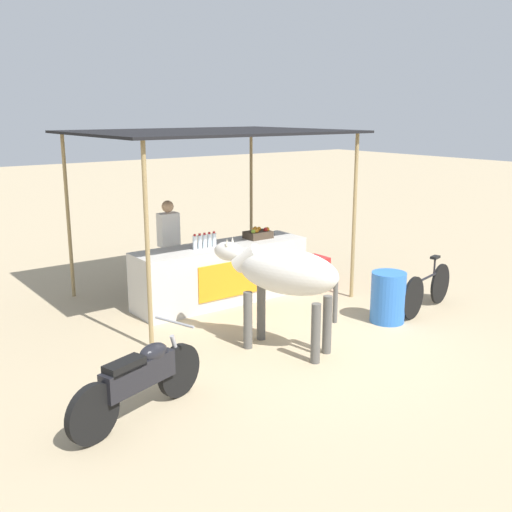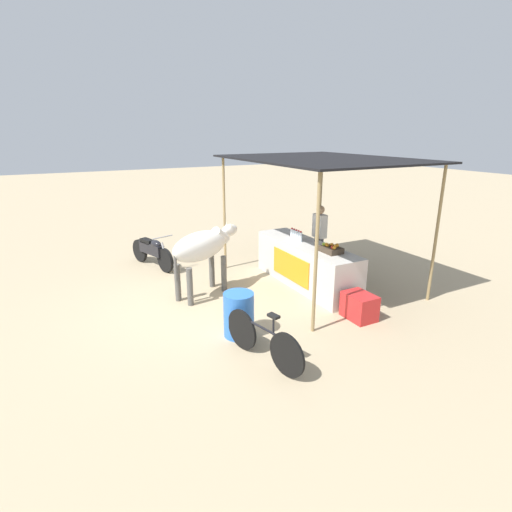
{
  "view_description": "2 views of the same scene",
  "coord_description": "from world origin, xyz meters",
  "px_view_note": "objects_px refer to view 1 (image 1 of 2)",
  "views": [
    {
      "loc": [
        -5.27,
        -5.78,
        3.1
      ],
      "look_at": [
        -0.08,
        1.14,
        0.99
      ],
      "focal_mm": 42.0,
      "sensor_mm": 36.0,
      "label": 1
    },
    {
      "loc": [
        6.95,
        -2.71,
        3.33
      ],
      "look_at": [
        -0.17,
        1.03,
        0.8
      ],
      "focal_mm": 28.0,
      "sensor_mm": 36.0,
      "label": 2
    }
  ],
  "objects_px": {
    "stall_counter": "(222,273)",
    "cow": "(283,275)",
    "vendor_behind_counter": "(169,248)",
    "fruit_crate": "(258,234)",
    "motorcycle_parked": "(140,378)",
    "water_barrel": "(388,297)",
    "bicycle_leaning": "(427,289)",
    "cooler_box": "(310,271)"
  },
  "relations": [
    {
      "from": "vendor_behind_counter",
      "to": "water_barrel",
      "type": "xyz_separation_m",
      "value": [
        1.98,
        -3.09,
        -0.47
      ]
    },
    {
      "from": "fruit_crate",
      "to": "motorcycle_parked",
      "type": "bearing_deg",
      "value": -142.33
    },
    {
      "from": "cow",
      "to": "bicycle_leaning",
      "type": "xyz_separation_m",
      "value": [
        2.85,
        -0.13,
        -0.68
      ]
    },
    {
      "from": "stall_counter",
      "to": "vendor_behind_counter",
      "type": "height_order",
      "value": "vendor_behind_counter"
    },
    {
      "from": "fruit_crate",
      "to": "stall_counter",
      "type": "bearing_deg",
      "value": -176.25
    },
    {
      "from": "vendor_behind_counter",
      "to": "bicycle_leaning",
      "type": "xyz_separation_m",
      "value": [
        2.89,
        -3.11,
        -0.5
      ]
    },
    {
      "from": "stall_counter",
      "to": "cow",
      "type": "height_order",
      "value": "cow"
    },
    {
      "from": "motorcycle_parked",
      "to": "vendor_behind_counter",
      "type": "bearing_deg",
      "value": 57.0
    },
    {
      "from": "fruit_crate",
      "to": "cooler_box",
      "type": "relative_size",
      "value": 0.73
    },
    {
      "from": "cow",
      "to": "stall_counter",
      "type": "bearing_deg",
      "value": 76.85
    },
    {
      "from": "fruit_crate",
      "to": "cow",
      "type": "distance_m",
      "value": 2.63
    },
    {
      "from": "stall_counter",
      "to": "cow",
      "type": "xyz_separation_m",
      "value": [
        -0.52,
        -2.23,
        0.55
      ]
    },
    {
      "from": "motorcycle_parked",
      "to": "water_barrel",
      "type": "bearing_deg",
      "value": 5.49
    },
    {
      "from": "water_barrel",
      "to": "vendor_behind_counter",
      "type": "bearing_deg",
      "value": 122.74
    },
    {
      "from": "vendor_behind_counter",
      "to": "stall_counter",
      "type": "bearing_deg",
      "value": -53.44
    },
    {
      "from": "motorcycle_parked",
      "to": "bicycle_leaning",
      "type": "bearing_deg",
      "value": 4.26
    },
    {
      "from": "fruit_crate",
      "to": "cooler_box",
      "type": "distance_m",
      "value": 1.36
    },
    {
      "from": "water_barrel",
      "to": "motorcycle_parked",
      "type": "bearing_deg",
      "value": -174.51
    },
    {
      "from": "cooler_box",
      "to": "motorcycle_parked",
      "type": "relative_size",
      "value": 0.35
    },
    {
      "from": "cow",
      "to": "vendor_behind_counter",
      "type": "bearing_deg",
      "value": 90.73
    },
    {
      "from": "vendor_behind_counter",
      "to": "cooler_box",
      "type": "distance_m",
      "value": 2.66
    },
    {
      "from": "fruit_crate",
      "to": "cow",
      "type": "xyz_separation_m",
      "value": [
        -1.31,
        -2.28,
        -0.0
      ]
    },
    {
      "from": "fruit_crate",
      "to": "vendor_behind_counter",
      "type": "height_order",
      "value": "vendor_behind_counter"
    },
    {
      "from": "bicycle_leaning",
      "to": "cooler_box",
      "type": "bearing_deg",
      "value": 101.08
    },
    {
      "from": "cooler_box",
      "to": "cow",
      "type": "height_order",
      "value": "cow"
    },
    {
      "from": "bicycle_leaning",
      "to": "stall_counter",
      "type": "bearing_deg",
      "value": 134.62
    },
    {
      "from": "water_barrel",
      "to": "cow",
      "type": "distance_m",
      "value": 2.05
    },
    {
      "from": "water_barrel",
      "to": "fruit_crate",
      "type": "bearing_deg",
      "value": 104.92
    },
    {
      "from": "vendor_behind_counter",
      "to": "cow",
      "type": "distance_m",
      "value": 2.98
    },
    {
      "from": "fruit_crate",
      "to": "water_barrel",
      "type": "distance_m",
      "value": 2.55
    },
    {
      "from": "stall_counter",
      "to": "cooler_box",
      "type": "xyz_separation_m",
      "value": [
        1.88,
        -0.1,
        -0.24
      ]
    },
    {
      "from": "cow",
      "to": "bicycle_leaning",
      "type": "height_order",
      "value": "cow"
    },
    {
      "from": "fruit_crate",
      "to": "bicycle_leaning",
      "type": "bearing_deg",
      "value": -57.48
    },
    {
      "from": "vendor_behind_counter",
      "to": "motorcycle_parked",
      "type": "bearing_deg",
      "value": -123.0
    },
    {
      "from": "cooler_box",
      "to": "cow",
      "type": "xyz_separation_m",
      "value": [
        -2.4,
        -2.13,
        0.79
      ]
    },
    {
      "from": "stall_counter",
      "to": "cow",
      "type": "distance_m",
      "value": 2.35
    },
    {
      "from": "fruit_crate",
      "to": "motorcycle_parked",
      "type": "xyz_separation_m",
      "value": [
        -3.62,
        -2.79,
        -0.61
      ]
    },
    {
      "from": "fruit_crate",
      "to": "cooler_box",
      "type": "height_order",
      "value": "fruit_crate"
    },
    {
      "from": "bicycle_leaning",
      "to": "motorcycle_parked",
      "type": "bearing_deg",
      "value": -175.74
    },
    {
      "from": "water_barrel",
      "to": "bicycle_leaning",
      "type": "distance_m",
      "value": 0.9
    },
    {
      "from": "vendor_behind_counter",
      "to": "cow",
      "type": "height_order",
      "value": "vendor_behind_counter"
    },
    {
      "from": "vendor_behind_counter",
      "to": "cooler_box",
      "type": "bearing_deg",
      "value": -19.19
    }
  ]
}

